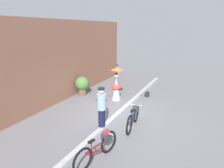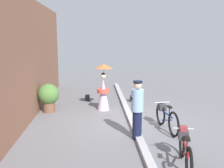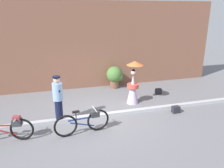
{
  "view_description": "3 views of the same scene",
  "coord_description": "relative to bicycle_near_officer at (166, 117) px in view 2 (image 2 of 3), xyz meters",
  "views": [
    {
      "loc": [
        -7.08,
        -3.3,
        3.77
      ],
      "look_at": [
        0.51,
        0.54,
        1.26
      ],
      "focal_mm": 30.68,
      "sensor_mm": 36.0,
      "label": 1
    },
    {
      "loc": [
        -8.16,
        1.17,
        2.82
      ],
      "look_at": [
        0.32,
        0.65,
        1.29
      ],
      "focal_mm": 41.34,
      "sensor_mm": 36.0,
      "label": 2
    },
    {
      "loc": [
        -1.51,
        -7.32,
        3.77
      ],
      "look_at": [
        0.65,
        0.27,
        1.15
      ],
      "focal_mm": 36.02,
      "sensor_mm": 36.0,
      "label": 3
    }
  ],
  "objects": [
    {
      "name": "potted_plant_by_door",
      "position": [
        2.19,
        3.95,
        0.21
      ],
      "size": [
        0.82,
        0.8,
        1.1
      ],
      "color": "brown",
      "rests_on": "ground_plane"
    },
    {
      "name": "person_with_parasol",
      "position": [
        2.36,
        1.87,
        0.45
      ],
      "size": [
        0.69,
        0.69,
        1.81
      ],
      "color": "silver",
      "rests_on": "ground_plane"
    },
    {
      "name": "backpack_on_pavement",
      "position": [
        3.61,
        0.53,
        -0.28
      ],
      "size": [
        0.28,
        0.2,
        0.26
      ],
      "color": "#26262D",
      "rests_on": "ground_plane"
    },
    {
      "name": "building_wall",
      "position": [
        0.63,
        4.56,
        1.68
      ],
      "size": [
        14.0,
        0.4,
        4.18
      ],
      "primitive_type": "cube",
      "color": "brown",
      "rests_on": "ground_plane"
    },
    {
      "name": "sidewalk_curb",
      "position": [
        0.63,
        0.97,
        -0.35
      ],
      "size": [
        14.0,
        0.2,
        0.12
      ],
      "primitive_type": "cube",
      "color": "#B2B2B7",
      "rests_on": "ground_plane"
    },
    {
      "name": "bicycle_near_officer",
      "position": [
        0.0,
        0.0,
        0.0
      ],
      "size": [
        1.78,
        0.48,
        0.82
      ],
      "color": "black",
      "rests_on": "ground_plane"
    },
    {
      "name": "backpack_spare",
      "position": [
        3.91,
        2.55,
        -0.28
      ],
      "size": [
        0.27,
        0.2,
        0.25
      ],
      "color": "#26262D",
      "rests_on": "ground_plane"
    },
    {
      "name": "ground_plane",
      "position": [
        0.63,
        0.97,
        -0.41
      ],
      "size": [
        30.0,
        30.0,
        0.0
      ],
      "primitive_type": "plane",
      "color": "slate"
    },
    {
      "name": "bicycle_far_side",
      "position": [
        -2.32,
        0.21,
        0.01
      ],
      "size": [
        1.79,
        0.54,
        0.8
      ],
      "color": "black",
      "rests_on": "ground_plane"
    },
    {
      "name": "person_officer",
      "position": [
        -0.72,
        1.02,
        0.48
      ],
      "size": [
        0.34,
        0.37,
        1.67
      ],
      "color": "#141938",
      "rests_on": "ground_plane"
    }
  ]
}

